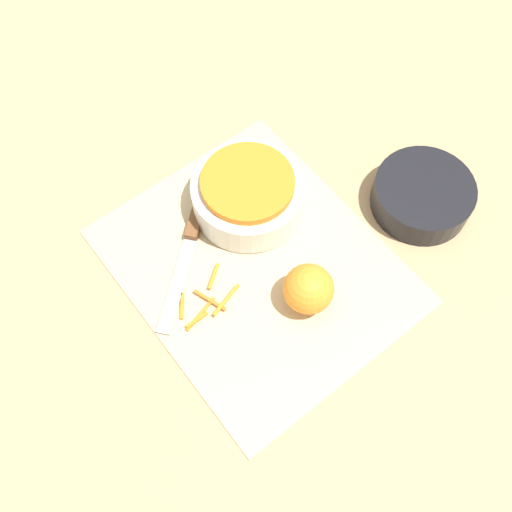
{
  "coord_description": "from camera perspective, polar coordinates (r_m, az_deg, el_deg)",
  "views": [
    {
      "loc": [
        0.33,
        -0.25,
        0.84
      ],
      "look_at": [
        0.0,
        0.0,
        0.04
      ],
      "focal_mm": 42.0,
      "sensor_mm": 36.0,
      "label": 1
    }
  ],
  "objects": [
    {
      "name": "cutting_board",
      "position": [
        0.94,
        0.0,
        -0.92
      ],
      "size": [
        0.45,
        0.37,
        0.01
      ],
      "color": "#CCB284",
      "rests_on": "ground_plane"
    },
    {
      "name": "bowl_speckled",
      "position": [
        0.96,
        -0.79,
        5.98
      ],
      "size": [
        0.18,
        0.18,
        0.07
      ],
      "color": "silver",
      "rests_on": "cutting_board"
    },
    {
      "name": "peel_pile",
      "position": [
        0.91,
        -4.74,
        -4.44
      ],
      "size": [
        0.07,
        0.1,
        0.01
      ],
      "color": "orange",
      "rests_on": "cutting_board"
    },
    {
      "name": "ground_plane",
      "position": [
        0.94,
        0.0,
        -1.0
      ],
      "size": [
        4.0,
        4.0,
        0.0
      ],
      "primitive_type": "plane",
      "color": "tan"
    },
    {
      "name": "orange_left",
      "position": [
        0.88,
        5.02,
        -3.15
      ],
      "size": [
        0.08,
        0.08,
        0.08
      ],
      "color": "orange",
      "rests_on": "cutting_board"
    },
    {
      "name": "bowl_dark",
      "position": [
        1.01,
        15.56,
        5.57
      ],
      "size": [
        0.16,
        0.16,
        0.05
      ],
      "color": "black",
      "rests_on": "ground_plane"
    },
    {
      "name": "knife",
      "position": [
        0.96,
        -6.04,
        2.4
      ],
      "size": [
        0.18,
        0.21,
        0.02
      ],
      "rotation": [
        0.0,
        0.0,
        -0.87
      ],
      "color": "brown",
      "rests_on": "cutting_board"
    }
  ]
}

